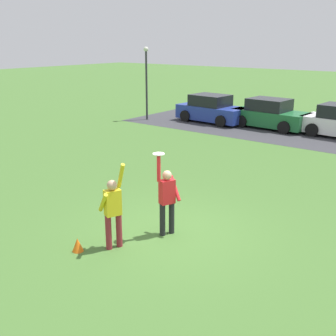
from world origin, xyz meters
TOP-DOWN VIEW (x-y plane):
  - ground_plane at (0.00, 0.00)m, footprint 120.00×120.00m
  - person_catcher at (-0.02, -0.12)m, footprint 0.49×0.59m
  - person_defender at (-0.55, -1.43)m, footprint 0.58×0.64m
  - frisbee_disc at (-0.11, -0.33)m, footprint 0.28×0.28m
  - parked_car_blue at (-7.08, 13.16)m, footprint 4.21×2.25m
  - parked_car_green at (-3.64, 13.67)m, footprint 4.21×2.25m
  - parking_strip at (-1.57, 13.43)m, footprint 20.03×6.40m
  - lamppost_by_lot at (-10.58, 11.43)m, footprint 0.28×0.28m
  - field_cone_orange at (-1.09, -2.06)m, footprint 0.26×0.26m

SIDE VIEW (x-z plane):
  - ground_plane at x=0.00m, z-range 0.00..0.00m
  - parking_strip at x=-1.57m, z-range 0.00..0.01m
  - field_cone_orange at x=-1.09m, z-range 0.00..0.32m
  - parked_car_blue at x=-7.08m, z-range -0.07..1.52m
  - parked_car_green at x=-3.64m, z-range -0.07..1.52m
  - person_defender at x=-0.55m, z-range -0.04..2.00m
  - person_catcher at x=-0.02m, z-range -0.06..2.02m
  - frisbee_disc at x=-0.11m, z-range 2.08..2.10m
  - lamppost_by_lot at x=-10.58m, z-range 0.46..4.72m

